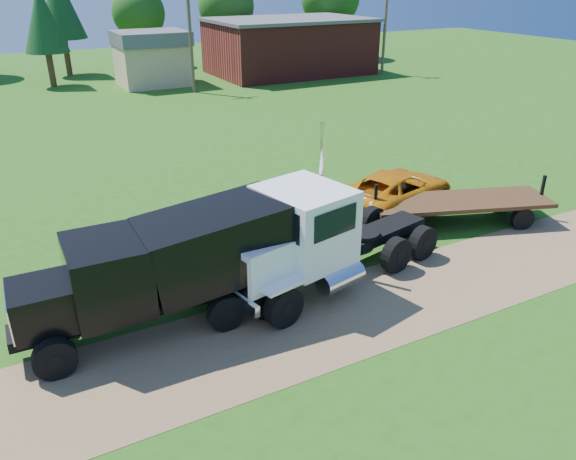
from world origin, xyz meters
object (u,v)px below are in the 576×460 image
orange_pickup (395,190)px  flatbed_trailer (459,205)px  white_semi_tractor (307,239)px  black_dump_truck (168,265)px

orange_pickup → flatbed_trailer: (1.29, -2.53, -0.03)m
white_semi_tractor → black_dump_truck: (-4.46, 0.14, 0.15)m
white_semi_tractor → black_dump_truck: 4.46m
white_semi_tractor → orange_pickup: bearing=18.6°
flatbed_trailer → black_dump_truck: bearing=-154.0°
white_semi_tractor → black_dump_truck: size_ratio=1.09×
black_dump_truck → flatbed_trailer: bearing=7.4°
orange_pickup → white_semi_tractor: bearing=103.9°
black_dump_truck → orange_pickup: black_dump_truck is taller
orange_pickup → flatbed_trailer: bearing=-170.1°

